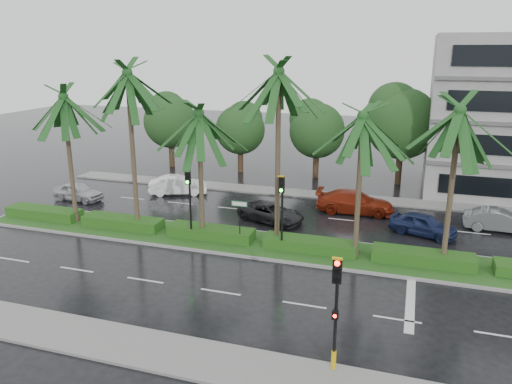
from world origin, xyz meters
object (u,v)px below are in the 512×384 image
(car_darkgrey, at_px, (271,213))
(car_white, at_px, (178,185))
(signal_median_left, at_px, (189,193))
(street_sign, at_px, (240,212))
(signal_near, at_px, (336,309))
(car_silver, at_px, (78,192))
(car_blue, at_px, (423,224))
(car_red, at_px, (355,202))
(car_grey, at_px, (499,220))

(car_darkgrey, bearing_deg, car_white, 86.19)
(signal_median_left, distance_m, street_sign, 3.13)
(signal_near, bearing_deg, car_darkgrey, 114.05)
(car_silver, xyz_separation_m, car_white, (6.39, 3.75, 0.07))
(car_white, height_order, car_darkgrey, car_white)
(car_blue, bearing_deg, car_red, 74.66)
(signal_median_left, relative_size, car_darkgrey, 0.97)
(car_darkgrey, height_order, car_blue, car_blue)
(signal_median_left, distance_m, car_silver, 12.83)
(signal_median_left, bearing_deg, street_sign, 3.47)
(signal_near, relative_size, signal_median_left, 1.00)
(car_silver, bearing_deg, car_darkgrey, -84.93)
(street_sign, bearing_deg, car_silver, 161.57)
(signal_near, xyz_separation_m, signal_median_left, (-10.00, 9.69, 0.49))
(car_silver, xyz_separation_m, car_darkgrey, (15.07, -0.16, -0.03))
(signal_near, height_order, car_blue, signal_near)
(car_grey, bearing_deg, street_sign, 119.43)
(car_darkgrey, xyz_separation_m, car_blue, (9.50, 0.50, 0.06))
(signal_median_left, bearing_deg, car_darkgrey, 54.33)
(car_silver, distance_m, car_darkgrey, 15.07)
(car_darkgrey, bearing_deg, car_grey, -58.59)
(car_silver, bearing_deg, car_red, -74.68)
(car_white, distance_m, car_red, 13.68)
(signal_near, height_order, car_white, signal_near)
(signal_median_left, height_order, car_darkgrey, signal_median_left)
(signal_median_left, height_order, car_grey, signal_median_left)
(car_white, bearing_deg, signal_median_left, -171.68)
(signal_near, height_order, street_sign, signal_near)
(signal_median_left, bearing_deg, car_red, 44.81)
(car_white, height_order, car_red, car_red)
(car_blue, bearing_deg, car_grey, -44.78)
(signal_median_left, bearing_deg, car_white, 120.49)
(car_white, xyz_separation_m, car_darkgrey, (8.67, -3.91, -0.10))
(car_darkgrey, bearing_deg, signal_median_left, 164.78)
(car_grey, bearing_deg, signal_near, 158.91)
(street_sign, height_order, car_blue, street_sign)
(car_darkgrey, height_order, car_red, car_red)
(signal_median_left, height_order, street_sign, signal_median_left)
(car_blue, bearing_deg, signal_near, -172.28)
(street_sign, bearing_deg, car_grey, 27.06)
(signal_median_left, distance_m, car_red, 12.19)
(signal_near, distance_m, car_silver, 26.18)
(car_darkgrey, distance_m, car_red, 6.14)
(car_darkgrey, bearing_deg, car_blue, -66.57)
(signal_median_left, relative_size, car_silver, 1.13)
(street_sign, relative_size, car_red, 0.49)
(street_sign, xyz_separation_m, car_grey, (14.50, 7.41, -1.44))
(car_darkgrey, relative_size, car_grey, 1.09)
(car_silver, height_order, car_darkgrey, car_silver)
(car_white, bearing_deg, car_blue, -122.80)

